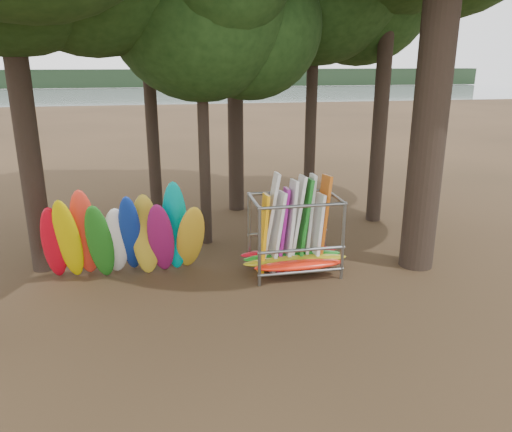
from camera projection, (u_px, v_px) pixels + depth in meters
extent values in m
plane|color=#47331E|center=(256.00, 280.00, 13.96)|extent=(120.00, 120.00, 0.00)
plane|color=gray|center=(172.00, 104.00, 70.11)|extent=(160.00, 160.00, 0.00)
cube|color=black|center=(163.00, 78.00, 116.32)|extent=(160.00, 4.00, 4.00)
cylinder|color=black|center=(18.00, 72.00, 13.05)|extent=(0.62, 0.62, 11.19)
cylinder|color=black|center=(149.00, 69.00, 17.53)|extent=(0.45, 0.45, 11.17)
cylinder|color=black|center=(234.00, 28.00, 18.59)|extent=(0.62, 0.62, 14.07)
cylinder|color=black|center=(312.00, 76.00, 18.61)|extent=(0.43, 0.43, 10.68)
cylinder|color=black|center=(203.00, 111.00, 15.59)|extent=(0.36, 0.36, 8.74)
ellipsoid|color=black|center=(200.00, 5.00, 14.68)|extent=(6.43, 6.43, 5.59)
cylinder|color=black|center=(387.00, 30.00, 17.23)|extent=(0.54, 0.54, 13.75)
cylinder|color=black|center=(442.00, 4.00, 12.82)|extent=(0.97, 0.97, 14.51)
ellipsoid|color=red|center=(54.00, 243.00, 13.42)|extent=(0.77, 1.43, 2.47)
ellipsoid|color=#E0C705|center=(69.00, 240.00, 13.32)|extent=(0.71, 1.45, 2.67)
ellipsoid|color=#FC3824|center=(85.00, 234.00, 13.57)|extent=(0.78, 1.38, 2.85)
ellipsoid|color=#1F6A1B|center=(100.00, 242.00, 13.42)|extent=(0.81, 1.35, 2.50)
ellipsoid|color=white|center=(116.00, 241.00, 13.70)|extent=(0.90, 1.56, 2.38)
ellipsoid|color=navy|center=(131.00, 235.00, 13.61)|extent=(0.62, 1.98, 2.81)
ellipsoid|color=gold|center=(146.00, 236.00, 13.70)|extent=(0.77, 0.98, 2.62)
ellipsoid|color=#891657|center=(161.00, 239.00, 13.69)|extent=(0.86, 1.64, 2.51)
ellipsoid|color=#009F9B|center=(175.00, 228.00, 13.83)|extent=(0.75, 1.37, 2.99)
ellipsoid|color=gold|center=(190.00, 238.00, 13.93)|extent=(0.95, 1.81, 2.40)
ellipsoid|color=#FF240E|center=(299.00, 265.00, 13.91)|extent=(2.57, 0.55, 0.24)
ellipsoid|color=#A99816|center=(296.00, 260.00, 14.23)|extent=(3.06, 0.55, 0.24)
ellipsoid|color=#1C801D|center=(293.00, 256.00, 14.54)|extent=(2.93, 0.55, 0.24)
ellipsoid|color=red|center=(290.00, 252.00, 14.86)|extent=(2.97, 0.55, 0.24)
cube|color=#FFAB0D|center=(263.00, 235.00, 14.09)|extent=(0.31, 0.76, 2.35)
cube|color=silver|center=(269.00, 223.00, 14.22)|extent=(0.65, 0.78, 2.90)
cube|color=white|center=(276.00, 233.00, 14.22)|extent=(0.53, 0.80, 2.38)
cube|color=#9C1A90|center=(282.00, 230.00, 14.38)|extent=(0.44, 0.75, 2.44)
cube|color=silver|center=(290.00, 227.00, 14.26)|extent=(0.41, 0.80, 2.69)
cube|color=white|center=(295.00, 223.00, 14.39)|extent=(0.56, 0.78, 2.78)
cube|color=#1A7520|center=(303.00, 225.00, 14.30)|extent=(0.51, 0.77, 2.72)
cube|color=silver|center=(308.00, 222.00, 14.49)|extent=(0.41, 0.78, 2.80)
cube|color=white|center=(317.00, 232.00, 14.41)|extent=(0.36, 0.77, 2.28)
cube|color=#D26217|center=(322.00, 222.00, 14.56)|extent=(0.46, 0.82, 2.76)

